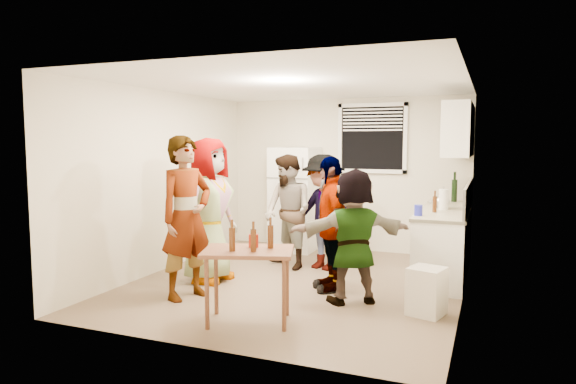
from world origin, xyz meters
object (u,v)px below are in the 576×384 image
at_px(trash_bin, 427,291).
at_px(guest_back_left, 288,268).
at_px(guest_back_right, 323,268).
at_px(red_cup, 254,247).
at_px(serving_table, 249,322).
at_px(guest_grey, 210,280).
at_px(guest_orange, 353,302).
at_px(refrigerator, 295,199).
at_px(guest_stripe, 188,297).
at_px(guest_black, 330,290).
at_px(beer_bottle_table, 254,251).
at_px(wine_bottle, 454,202).
at_px(beer_bottle_counter, 434,212).
at_px(kettle, 442,208).
at_px(blue_cup, 418,216).

distance_m(trash_bin, guest_back_left, 2.47).
bearing_deg(guest_back_right, red_cup, -71.08).
height_order(serving_table, guest_grey, serving_table).
bearing_deg(guest_grey, guest_orange, -90.62).
height_order(refrigerator, guest_back_left, refrigerator).
distance_m(guest_stripe, guest_back_left, 1.81).
xyz_separation_m(refrigerator, trash_bin, (2.43, -2.50, -0.60)).
relative_size(red_cup, guest_back_right, 0.08).
bearing_deg(guest_black, beer_bottle_table, -43.32).
bearing_deg(guest_stripe, serving_table, -95.20).
bearing_deg(guest_back_right, wine_bottle, 54.67).
height_order(refrigerator, trash_bin, refrigerator).
distance_m(beer_bottle_counter, serving_table, 2.86).
bearing_deg(guest_back_right, guest_grey, -116.46).
relative_size(wine_bottle, guest_black, 0.20).
xyz_separation_m(guest_stripe, guest_orange, (1.82, 0.53, 0.00)).
xyz_separation_m(red_cup, guest_black, (0.42, 1.27, -0.74)).
bearing_deg(guest_orange, beer_bottle_table, 24.38).
height_order(serving_table, guest_stripe, serving_table).
distance_m(beer_bottle_counter, trash_bin, 1.49).
relative_size(wine_bottle, guest_back_right, 0.21).
bearing_deg(guest_grey, red_cup, -128.34).
xyz_separation_m(wine_bottle, guest_grey, (-2.84, -2.32, -0.90)).
relative_size(kettle, wine_bottle, 0.74).
height_order(refrigerator, beer_bottle_table, refrigerator).
height_order(beer_bottle_counter, guest_grey, beer_bottle_counter).
relative_size(red_cup, guest_orange, 0.09).
xyz_separation_m(kettle, trash_bin, (0.03, -1.77, -0.65)).
height_order(beer_bottle_counter, guest_orange, beer_bottle_counter).
xyz_separation_m(trash_bin, guest_black, (-1.20, 0.49, -0.25)).
bearing_deg(red_cup, beer_bottle_counter, 54.00).
xyz_separation_m(blue_cup, guest_back_right, (-1.37, 0.49, -0.90)).
bearing_deg(kettle, serving_table, -136.34).
height_order(red_cup, guest_stripe, red_cup).
bearing_deg(guest_black, beer_bottle_counter, 96.73).
height_order(blue_cup, trash_bin, blue_cup).
xyz_separation_m(red_cup, guest_back_left, (-0.46, 2.09, -0.74)).
height_order(blue_cup, serving_table, blue_cup).
xyz_separation_m(blue_cup, beer_bottle_table, (-1.30, -1.92, -0.16)).
bearing_deg(guest_stripe, guest_grey, 30.01).
bearing_deg(beer_bottle_table, wine_bottle, 65.93).
distance_m(trash_bin, guest_grey, 2.80).
height_order(red_cup, guest_back_left, red_cup).
distance_m(beer_bottle_counter, beer_bottle_table, 2.73).
distance_m(blue_cup, guest_stripe, 2.92).
bearing_deg(guest_orange, refrigerator, -88.06).
bearing_deg(wine_bottle, guest_back_left, -148.36).
relative_size(beer_bottle_counter, guest_back_right, 0.13).
height_order(trash_bin, red_cup, red_cup).
bearing_deg(beer_bottle_table, serving_table, 143.45).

